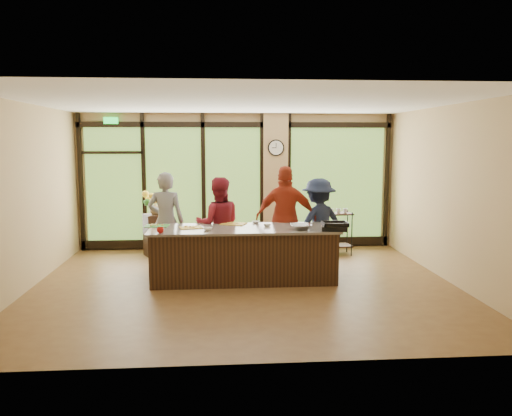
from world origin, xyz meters
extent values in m
plane|color=brown|center=(0.00, 0.00, 0.00)|extent=(7.00, 7.00, 0.00)
plane|color=white|center=(0.00, 0.00, 3.00)|extent=(7.00, 7.00, 0.00)
plane|color=tan|center=(0.00, 3.00, 1.50)|extent=(7.00, 0.00, 7.00)
plane|color=tan|center=(-3.50, 0.00, 1.50)|extent=(0.00, 6.00, 6.00)
plane|color=tan|center=(3.50, 0.00, 1.50)|extent=(0.00, 6.00, 6.00)
cube|color=tan|center=(0.85, 2.94, 1.50)|extent=(0.55, 0.12, 3.00)
cube|color=black|center=(0.00, 2.95, 2.75)|extent=(6.90, 0.08, 0.12)
cube|color=black|center=(0.00, 2.95, 0.12)|extent=(6.90, 0.08, 0.20)
cube|color=#19D83F|center=(-2.70, 2.90, 2.83)|extent=(0.30, 0.04, 0.14)
cube|color=#316924|center=(-2.70, 2.97, 1.45)|extent=(1.20, 0.02, 2.50)
cube|color=#316924|center=(-1.40, 2.97, 1.45)|extent=(1.20, 0.02, 2.50)
cube|color=#316924|center=(-0.10, 2.97, 1.45)|extent=(1.20, 0.02, 2.50)
cube|color=#316924|center=(2.25, 2.97, 1.45)|extent=(2.10, 0.02, 2.50)
cube|color=black|center=(-3.40, 2.95, 1.50)|extent=(0.08, 0.08, 3.00)
cube|color=black|center=(-2.05, 2.95, 1.50)|extent=(0.08, 0.08, 3.00)
cube|color=black|center=(-0.75, 2.95, 1.50)|extent=(0.08, 0.08, 3.00)
cube|color=black|center=(0.55, 2.95, 1.50)|extent=(0.08, 0.08, 3.00)
cube|color=black|center=(1.15, 2.95, 1.50)|extent=(0.08, 0.08, 3.00)
cube|color=black|center=(3.40, 2.95, 1.50)|extent=(0.08, 0.08, 3.00)
cube|color=black|center=(0.00, 0.30, 0.44)|extent=(3.10, 1.00, 0.88)
cube|color=#71685D|center=(0.00, 0.30, 0.90)|extent=(3.20, 1.10, 0.04)
cylinder|color=black|center=(0.85, 2.87, 2.25)|extent=(0.36, 0.04, 0.36)
cylinder|color=silver|center=(0.85, 2.85, 2.25)|extent=(0.31, 0.01, 0.31)
cube|color=black|center=(0.85, 2.85, 2.30)|extent=(0.01, 0.00, 0.11)
cube|color=black|center=(0.80, 2.85, 2.25)|extent=(0.09, 0.00, 0.01)
imported|color=slate|center=(-1.40, 1.12, 0.92)|extent=(0.71, 0.51, 1.84)
imported|color=maroon|center=(-0.43, 0.97, 0.87)|extent=(0.87, 0.69, 1.74)
imported|color=maroon|center=(0.83, 0.98, 0.97)|extent=(1.20, 0.64, 1.94)
imported|color=#171E34|center=(1.45, 1.05, 0.85)|extent=(1.26, 1.04, 1.70)
cube|color=black|center=(1.50, -0.07, 0.96)|extent=(0.48, 0.41, 0.07)
imported|color=silver|center=(0.95, 0.06, 0.96)|extent=(0.39, 0.39, 0.09)
cube|color=#378831|center=(-1.50, 0.57, 0.93)|extent=(0.43, 0.34, 0.01)
cube|color=gold|center=(-0.90, 0.35, 0.93)|extent=(0.42, 0.35, 0.01)
cube|color=gold|center=(-0.16, 0.69, 0.93)|extent=(0.50, 0.44, 0.01)
imported|color=white|center=(-0.60, 0.09, 0.94)|extent=(0.15, 0.15, 0.05)
imported|color=white|center=(0.42, 0.41, 0.94)|extent=(0.13, 0.13, 0.04)
imported|color=white|center=(0.25, 0.79, 0.94)|extent=(0.18, 0.18, 0.03)
imported|color=#A91310|center=(-1.36, -0.11, 0.97)|extent=(0.13, 0.13, 0.09)
cube|color=black|center=(-1.74, 2.33, 0.44)|extent=(0.58, 0.58, 0.88)
imported|color=#937B50|center=(-1.74, 2.33, 1.01)|extent=(0.32, 0.32, 0.26)
cube|color=black|center=(2.02, 2.17, 0.18)|extent=(0.76, 0.48, 0.03)
cube|color=black|center=(2.02, 2.17, 0.87)|extent=(0.76, 0.48, 0.03)
cylinder|color=black|center=(1.70, 1.98, 0.46)|extent=(0.02, 0.02, 0.92)
cylinder|color=black|center=(2.35, 1.98, 0.46)|extent=(0.02, 0.02, 0.92)
cylinder|color=black|center=(1.70, 2.35, 0.46)|extent=(0.02, 0.02, 0.92)
cylinder|color=black|center=(2.35, 2.35, 0.46)|extent=(0.02, 0.02, 0.92)
imported|color=silver|center=(1.80, 2.17, 0.94)|extent=(0.11, 0.11, 0.10)
imported|color=silver|center=(1.95, 2.17, 0.94)|extent=(0.11, 0.11, 0.10)
imported|color=silver|center=(2.11, 2.17, 0.94)|extent=(0.11, 0.11, 0.10)
imported|color=silver|center=(2.25, 2.17, 0.94)|extent=(0.11, 0.11, 0.10)
camera|label=1|loc=(-0.42, -8.10, 2.38)|focal=35.00mm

